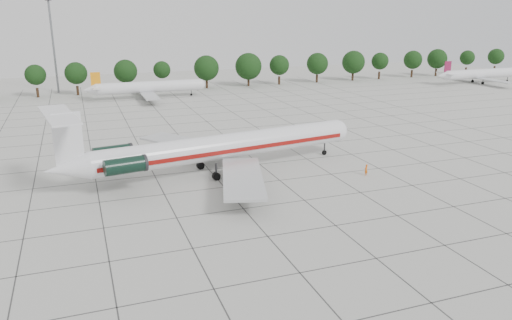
# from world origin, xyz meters

# --- Properties ---
(ground) EXTENTS (260.00, 260.00, 0.00)m
(ground) POSITION_xyz_m (0.00, 0.00, 0.00)
(ground) COLOR #B8B8B1
(ground) RESTS_ON ground
(apron_joints) EXTENTS (170.00, 170.00, 0.02)m
(apron_joints) POSITION_xyz_m (0.00, 15.00, 0.01)
(apron_joints) COLOR #383838
(apron_joints) RESTS_ON ground
(main_airliner) EXTENTS (45.96, 35.91, 10.84)m
(main_airliner) POSITION_xyz_m (-7.98, 6.09, 3.83)
(main_airliner) COLOR silver
(main_airliner) RESTS_ON ground
(ground_crew) EXTENTS (0.70, 0.61, 1.63)m
(ground_crew) POSITION_xyz_m (12.44, -2.10, 0.81)
(ground_crew) COLOR #E35C0D
(ground_crew) RESTS_ON ground
(bg_airliner_c) EXTENTS (28.24, 27.20, 7.40)m
(bg_airliner_c) POSITION_xyz_m (-7.13, 73.35, 2.91)
(bg_airliner_c) COLOR silver
(bg_airliner_c) RESTS_ON ground
(bg_airliner_e) EXTENTS (28.24, 27.20, 7.40)m
(bg_airliner_e) POSITION_xyz_m (96.45, 65.56, 2.91)
(bg_airliner_e) COLOR silver
(bg_airliner_e) RESTS_ON ground
(tree_line) EXTENTS (249.86, 8.44, 10.22)m
(tree_line) POSITION_xyz_m (-11.68, 85.00, 5.98)
(tree_line) COLOR #332114
(tree_line) RESTS_ON ground
(floodlight_mast) EXTENTS (1.60, 1.60, 25.45)m
(floodlight_mast) POSITION_xyz_m (-30.00, 92.00, 14.28)
(floodlight_mast) COLOR slate
(floodlight_mast) RESTS_ON ground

